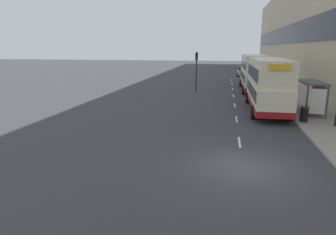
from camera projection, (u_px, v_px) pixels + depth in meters
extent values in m
plane|color=#38383D|center=(243.00, 167.00, 13.29)|extent=(220.00, 220.00, 0.00)
cube|color=gray|center=(272.00, 80.00, 48.88)|extent=(5.00, 93.00, 0.14)
cube|color=#C6B793|center=(303.00, 28.00, 46.30)|extent=(3.00, 93.00, 16.33)
cube|color=black|center=(292.00, 33.00, 46.77)|extent=(0.12, 89.28, 2.94)
cube|color=silver|center=(239.00, 142.00, 16.77)|extent=(0.12, 2.00, 0.01)
cube|color=silver|center=(236.00, 119.00, 22.10)|extent=(0.12, 2.00, 0.01)
cube|color=silver|center=(235.00, 105.00, 27.44)|extent=(0.12, 2.00, 0.01)
cube|color=silver|center=(233.00, 96.00, 32.77)|extent=(0.12, 2.00, 0.01)
cube|color=silver|center=(233.00, 89.00, 38.11)|extent=(0.12, 2.00, 0.01)
cube|color=silver|center=(232.00, 84.00, 43.44)|extent=(0.12, 2.00, 0.01)
cube|color=silver|center=(231.00, 80.00, 48.77)|extent=(0.12, 2.00, 0.01)
cube|color=#4C4C51|center=(311.00, 82.00, 23.09)|extent=(1.60, 4.20, 0.08)
cylinder|color=#4C4C51|center=(307.00, 102.00, 21.59)|extent=(0.10, 0.10, 2.40)
cylinder|color=#4C4C51|center=(295.00, 94.00, 25.41)|extent=(0.10, 0.10, 2.40)
cylinder|color=#4C4C51|center=(327.00, 103.00, 21.33)|extent=(0.10, 0.10, 2.40)
cylinder|color=#4C4C51|center=(312.00, 94.00, 25.16)|extent=(0.10, 0.10, 2.40)
cube|color=#99A8B2|center=(319.00, 97.00, 23.22)|extent=(0.04, 3.68, 1.92)
cube|color=white|center=(317.00, 101.00, 21.51)|extent=(1.19, 0.10, 1.82)
cube|color=maroon|center=(312.00, 107.00, 23.50)|extent=(0.36, 2.80, 0.08)
cube|color=beige|center=(267.00, 94.00, 24.66)|extent=(2.55, 10.09, 1.85)
cube|color=beige|center=(269.00, 71.00, 24.23)|extent=(2.50, 9.79, 1.95)
cube|color=maroon|center=(266.00, 102.00, 24.82)|extent=(2.58, 10.14, 0.45)
cube|color=#2D3847|center=(267.00, 90.00, 24.58)|extent=(2.58, 9.49, 0.81)
cube|color=#2D3847|center=(268.00, 72.00, 24.25)|extent=(2.55, 9.49, 0.94)
cube|color=yellow|center=(280.00, 67.00, 19.28)|extent=(1.40, 0.08, 0.36)
cylinder|color=black|center=(248.00, 98.00, 28.39)|extent=(0.30, 1.00, 1.00)
cylinder|color=black|center=(276.00, 99.00, 27.92)|extent=(0.30, 1.00, 1.00)
cylinder|color=black|center=(253.00, 112.00, 22.12)|extent=(0.30, 1.00, 1.00)
cylinder|color=black|center=(290.00, 114.00, 21.64)|extent=(0.30, 1.00, 1.00)
cube|color=beige|center=(253.00, 79.00, 36.79)|extent=(2.55, 11.17, 1.85)
cube|color=beige|center=(254.00, 63.00, 36.35)|extent=(2.50, 10.84, 1.95)
cube|color=maroon|center=(253.00, 84.00, 36.95)|extent=(2.58, 11.23, 0.45)
cube|color=#2D3847|center=(253.00, 76.00, 36.70)|extent=(2.58, 10.50, 0.81)
cube|color=#2D3847|center=(254.00, 64.00, 36.38)|extent=(2.55, 10.50, 0.94)
cube|color=yellow|center=(259.00, 60.00, 30.89)|extent=(1.40, 0.08, 0.36)
cylinder|color=black|center=(241.00, 83.00, 40.86)|extent=(0.30, 1.00, 1.00)
cylinder|color=black|center=(260.00, 83.00, 40.39)|extent=(0.30, 1.00, 1.00)
cylinder|color=black|center=(243.00, 90.00, 33.92)|extent=(0.30, 1.00, 1.00)
cylinder|color=black|center=(267.00, 90.00, 33.45)|extent=(0.30, 1.00, 1.00)
cube|color=#B7B799|center=(243.00, 72.00, 55.17)|extent=(1.82, 4.15, 0.81)
cube|color=#2D3847|center=(243.00, 68.00, 54.80)|extent=(1.61, 1.99, 0.67)
cylinder|color=black|center=(237.00, 74.00, 56.66)|extent=(0.20, 0.60, 0.60)
cylinder|color=black|center=(247.00, 74.00, 56.33)|extent=(0.20, 0.60, 0.60)
cylinder|color=black|center=(238.00, 75.00, 54.20)|extent=(0.20, 0.60, 0.60)
cylinder|color=black|center=(248.00, 75.00, 53.86)|extent=(0.20, 0.60, 0.60)
cylinder|color=#23232D|center=(285.00, 101.00, 26.70)|extent=(0.28, 0.28, 0.82)
cylinder|color=navy|center=(286.00, 92.00, 26.53)|extent=(0.34, 0.34, 0.68)
sphere|color=tan|center=(287.00, 87.00, 26.43)|extent=(0.22, 0.22, 0.22)
cylinder|color=black|center=(304.00, 115.00, 20.74)|extent=(0.52, 0.52, 0.95)
cylinder|color=#2D2D33|center=(305.00, 107.00, 20.62)|extent=(0.55, 0.55, 0.10)
cylinder|color=black|center=(196.00, 72.00, 35.69)|extent=(0.14, 0.14, 4.70)
cube|color=black|center=(197.00, 56.00, 35.23)|extent=(0.30, 0.24, 0.90)
sphere|color=#2D2D2D|center=(197.00, 54.00, 35.06)|extent=(0.16, 0.16, 0.16)
sphere|color=#2D2D2D|center=(197.00, 56.00, 35.12)|extent=(0.16, 0.16, 0.16)
sphere|color=#19D84C|center=(196.00, 59.00, 35.18)|extent=(0.16, 0.16, 0.16)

